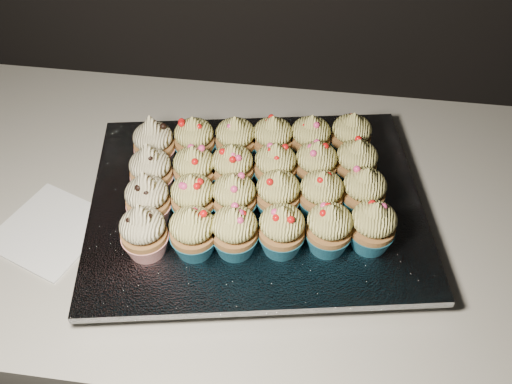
{
  "coord_description": "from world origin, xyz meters",
  "views": [
    {
      "loc": [
        -0.04,
        1.11,
        1.55
      ],
      "look_at": [
        -0.12,
        1.67,
        0.95
      ],
      "focal_mm": 40.0,
      "sensor_mm": 36.0,
      "label": 1
    }
  ],
  "objects": [
    {
      "name": "cupcake_23",
      "position": [
        0.01,
        1.79,
        0.97
      ],
      "size": [
        0.06,
        0.06,
        0.08
      ],
      "color": "#185B75",
      "rests_on": "foil_lining"
    },
    {
      "name": "cupcake_9",
      "position": [
        -0.08,
        1.65,
        0.97
      ],
      "size": [
        0.06,
        0.06,
        0.08
      ],
      "color": "#185B75",
      "rests_on": "foil_lining"
    },
    {
      "name": "cupcake_7",
      "position": [
        -0.2,
        1.63,
        0.97
      ],
      "size": [
        0.06,
        0.06,
        0.08
      ],
      "color": "#185B75",
      "rests_on": "foil_lining"
    },
    {
      "name": "cupcake_2",
      "position": [
        -0.13,
        1.58,
        0.97
      ],
      "size": [
        0.06,
        0.06,
        0.08
      ],
      "color": "#185B75",
      "rests_on": "foil_lining"
    },
    {
      "name": "cupcake_19",
      "position": [
        -0.22,
        1.75,
        0.97
      ],
      "size": [
        0.06,
        0.06,
        0.08
      ],
      "color": "#185B75",
      "rests_on": "foil_lining"
    },
    {
      "name": "cupcake_10",
      "position": [
        -0.02,
        1.66,
        0.97
      ],
      "size": [
        0.06,
        0.06,
        0.08
      ],
      "color": "#185B75",
      "rests_on": "foil_lining"
    },
    {
      "name": "cupcake_4",
      "position": [
        -0.01,
        1.6,
        0.97
      ],
      "size": [
        0.06,
        0.06,
        0.08
      ],
      "color": "#185B75",
      "rests_on": "foil_lining"
    },
    {
      "name": "foil_lining",
      "position": [
        -0.12,
        1.67,
        0.93
      ],
      "size": [
        0.55,
        0.46,
        0.01
      ],
      "primitive_type": "cube",
      "rotation": [
        0.0,
        0.0,
        0.19
      ],
      "color": "silver",
      "rests_on": "baking_tray"
    },
    {
      "name": "cupcake_12",
      "position": [
        -0.27,
        1.67,
        0.97
      ],
      "size": [
        0.06,
        0.06,
        0.1
      ],
      "color": "#B21D18",
      "rests_on": "foil_lining"
    },
    {
      "name": "cabinet",
      "position": [
        0.0,
        1.7,
        0.43
      ],
      "size": [
        2.4,
        0.6,
        0.86
      ],
      "primitive_type": "cube",
      "color": "black",
      "rests_on": "ground"
    },
    {
      "name": "cupcake_0",
      "position": [
        -0.25,
        1.56,
        0.97
      ],
      "size": [
        0.06,
        0.06,
        0.1
      ],
      "color": "#B21D18",
      "rests_on": "foil_lining"
    },
    {
      "name": "cupcake_1",
      "position": [
        -0.19,
        1.57,
        0.97
      ],
      "size": [
        0.06,
        0.06,
        0.08
      ],
      "color": "#185B75",
      "rests_on": "foil_lining"
    },
    {
      "name": "baking_tray",
      "position": [
        -0.12,
        1.67,
        0.91
      ],
      "size": [
        0.5,
        0.42,
        0.02
      ],
      "primitive_type": "cube",
      "rotation": [
        0.0,
        0.0,
        0.19
      ],
      "color": "black",
      "rests_on": "worktop"
    },
    {
      "name": "cupcake_11",
      "position": [
        0.03,
        1.67,
        0.97
      ],
      "size": [
        0.06,
        0.06,
        0.08
      ],
      "color": "#185B75",
      "rests_on": "foil_lining"
    },
    {
      "name": "cupcake_5",
      "position": [
        0.05,
        1.61,
        0.97
      ],
      "size": [
        0.06,
        0.06,
        0.08
      ],
      "color": "#185B75",
      "rests_on": "foil_lining"
    },
    {
      "name": "cupcake_6",
      "position": [
        -0.26,
        1.62,
        0.97
      ],
      "size": [
        0.06,
        0.06,
        0.1
      ],
      "color": "#B21D18",
      "rests_on": "foil_lining"
    },
    {
      "name": "cupcake_18",
      "position": [
        -0.28,
        1.73,
        0.97
      ],
      "size": [
        0.06,
        0.06,
        0.1
      ],
      "color": "#B21D18",
      "rests_on": "foil_lining"
    },
    {
      "name": "cupcake_13",
      "position": [
        -0.21,
        1.68,
        0.97
      ],
      "size": [
        0.06,
        0.06,
        0.08
      ],
      "color": "#185B75",
      "rests_on": "foil_lining"
    },
    {
      "name": "cupcake_3",
      "position": [
        -0.07,
        1.59,
        0.97
      ],
      "size": [
        0.06,
        0.06,
        0.08
      ],
      "color": "#185B75",
      "rests_on": "foil_lining"
    },
    {
      "name": "cupcake_21",
      "position": [
        -0.11,
        1.77,
        0.97
      ],
      "size": [
        0.06,
        0.06,
        0.08
      ],
      "color": "#185B75",
      "rests_on": "foil_lining"
    },
    {
      "name": "cupcake_15",
      "position": [
        -0.09,
        1.71,
        0.97
      ],
      "size": [
        0.06,
        0.06,
        0.08
      ],
      "color": "#185B75",
      "rests_on": "foil_lining"
    },
    {
      "name": "cupcake_20",
      "position": [
        -0.16,
        1.76,
        0.97
      ],
      "size": [
        0.06,
        0.06,
        0.08
      ],
      "color": "#185B75",
      "rests_on": "foil_lining"
    },
    {
      "name": "cupcake_17",
      "position": [
        0.02,
        1.73,
        0.97
      ],
      "size": [
        0.06,
        0.06,
        0.08
      ],
      "color": "#185B75",
      "rests_on": "foil_lining"
    },
    {
      "name": "cupcake_14",
      "position": [
        -0.16,
        1.7,
        0.97
      ],
      "size": [
        0.06,
        0.06,
        0.08
      ],
      "color": "#185B75",
      "rests_on": "foil_lining"
    },
    {
      "name": "worktop",
      "position": [
        0.0,
        1.7,
        0.88
      ],
      "size": [
        2.44,
        0.64,
        0.04
      ],
      "primitive_type": "cube",
      "color": "beige",
      "rests_on": "cabinet"
    },
    {
      "name": "cupcake_22",
      "position": [
        -0.05,
        1.78,
        0.97
      ],
      "size": [
        0.06,
        0.06,
        0.08
      ],
      "color": "#185B75",
      "rests_on": "foil_lining"
    },
    {
      "name": "cupcake_16",
      "position": [
        -0.04,
        1.72,
        0.97
      ],
      "size": [
        0.06,
        0.06,
        0.08
      ],
      "color": "#185B75",
      "rests_on": "foil_lining"
    },
    {
      "name": "napkin",
      "position": [
        -0.41,
        1.6,
        0.9
      ],
      "size": [
        0.18,
        0.18,
        0.0
      ],
      "primitive_type": "cube",
      "rotation": [
        0.0,
        0.0,
        -0.36
      ],
      "color": "white",
      "rests_on": "worktop"
    },
    {
      "name": "cupcake_8",
      "position": [
        -0.14,
        1.64,
        0.97
      ],
      "size": [
        0.06,
        0.06,
        0.08
      ],
      "color": "#185B75",
      "rests_on": "foil_lining"
    }
  ]
}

